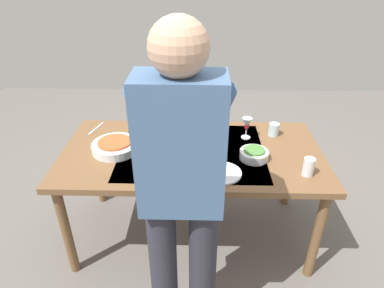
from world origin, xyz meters
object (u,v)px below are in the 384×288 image
Objects in this scene: serving_bowl_pasta at (115,146)px; dinner_plate_near at (222,173)px; chair_near at (181,122)px; water_cup_far_left at (184,154)px; water_cup_near_right at (274,129)px; dining_table at (192,160)px; water_cup_near_left at (309,167)px; wine_glass_right at (247,124)px; side_bowl_salad at (254,154)px; wine_bottle at (155,158)px; person_server at (182,187)px; wine_glass_left at (205,132)px.

serving_bowl_pasta is 1.30× the size of dinner_plate_near.
chair_near is 0.98m from water_cup_far_left.
water_cup_near_right is 0.62m from dinner_plate_near.
dining_table is 19.04× the size of water_cup_near_right.
wine_glass_right is at bearing -54.74° from water_cup_near_left.
side_bowl_salad is (-0.39, 0.09, 0.10)m from dining_table.
dinner_plate_near is at bearing -178.69° from wine_bottle.
water_cup_near_right is at bearing -123.08° from person_server.
person_server reaches higher than side_bowl_salad.
water_cup_near_left is at bearing 168.34° from serving_bowl_pasta.
chair_near reaches higher than wine_glass_left.
wine_glass_left reaches higher than water_cup_far_left.
chair_near is 1.13m from dinner_plate_near.
water_cup_far_left is (0.02, -0.56, -0.18)m from person_server.
water_cup_near_right reaches higher than dining_table.
wine_bottle is at bearing 138.88° from serving_bowl_pasta.
chair_near is at bearing -74.00° from dinner_plate_near.
side_bowl_salad is at bearing 119.81° from chair_near.
wine_glass_left is 0.50× the size of serving_bowl_pasta.
person_server is at bearing 31.78° from water_cup_near_left.
dining_table is 0.41m from side_bowl_salad.
wine_glass_right is (-0.40, -0.88, -0.13)m from person_server.
chair_near is 3.03× the size of serving_bowl_pasta.
person_server is at bearing 87.65° from dining_table.
wine_bottle is 1.96× the size of wine_glass_right.
wine_glass_left is 0.59m from serving_bowl_pasta.
water_cup_near_right is 0.82× the size of water_cup_far_left.
person_server is 0.85m from serving_bowl_pasta.
wine_bottle is at bearing 85.57° from chair_near.
wine_glass_right reaches higher than dinner_plate_near.
water_cup_far_left reaches higher than dinner_plate_near.
water_cup_far_left is (0.72, -0.12, -0.00)m from water_cup_near_left.
dining_table is 0.45m from wine_glass_right.
wine_glass_right is at bearing -142.13° from wine_bottle.
wine_bottle is at bearing -67.25° from person_server.
chair_near is at bearing -74.59° from wine_glass_left.
wine_glass_left and wine_glass_right have the same top height.
dinner_plate_near is (0.19, 0.44, -0.10)m from wine_glass_right.
dinner_plate_near is (0.21, 0.17, -0.03)m from side_bowl_salad.
wine_bottle is (0.21, 0.27, 0.18)m from dining_table.
chair_near is 1.57m from person_server.
chair_near is at bearing -114.71° from serving_bowl_pasta.
chair_near is at bearing -94.43° from wine_bottle.
water_cup_near_right is at bearing -167.57° from serving_bowl_pasta.
serving_bowl_pasta is (0.58, 0.08, -0.07)m from wine_glass_left.
wine_glass_left reaches higher than serving_bowl_pasta.
wine_bottle is 0.89m from water_cup_near_left.
water_cup_far_left is at bearing -9.73° from water_cup_near_left.
chair_near reaches higher than side_bowl_salad.
serving_bowl_pasta is (0.46, -0.12, -0.02)m from water_cup_far_left.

